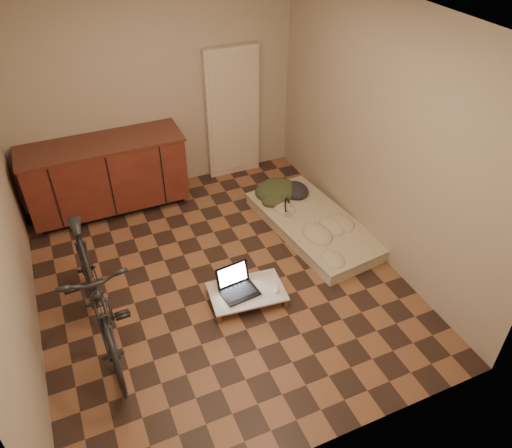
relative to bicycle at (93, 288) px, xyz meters
name	(u,v)px	position (x,y,z in m)	size (l,w,h in m)	color
room_shell	(212,170)	(1.20, 0.30, 0.70)	(3.50, 4.00, 2.60)	brown
cabinets	(107,176)	(0.45, 2.00, -0.14)	(1.84, 0.62, 0.91)	black
appliance_panel	(232,113)	(2.15, 2.24, 0.25)	(0.70, 0.10, 1.70)	beige
bicycle	(93,288)	(0.00, 0.00, 0.00)	(0.55, 1.87, 1.21)	black
futon	(314,225)	(2.50, 0.62, -0.53)	(1.03, 1.83, 0.15)	beige
clothing_pile	(282,186)	(2.39, 1.26, -0.34)	(0.57, 0.48, 0.23)	#2F3821
headphones	(287,206)	(2.29, 0.89, -0.38)	(0.24, 0.22, 0.16)	black
lap_desk	(247,292)	(1.35, -0.10, -0.50)	(0.77, 0.54, 0.12)	brown
laptop	(237,286)	(1.27, -0.05, -0.43)	(0.37, 0.34, 0.24)	black
mouse	(276,289)	(1.62, -0.22, -0.47)	(0.06, 0.10, 0.04)	white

